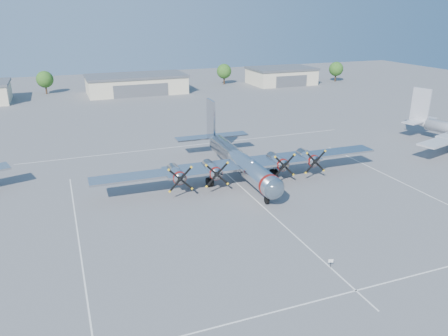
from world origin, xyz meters
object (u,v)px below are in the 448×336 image
object	(u,v)px
hangar_center	(136,84)
hangar_east	(281,76)
tree_far_east	(336,69)
main_bomber_b29	(238,178)
tree_west	(45,79)
tree_east	(224,71)
info_placard	(331,262)

from	to	relation	value
hangar_center	hangar_east	world-z (taller)	same
tree_far_east	main_bomber_b29	size ratio (longest dim) A/B	0.16
tree_west	tree_east	distance (m)	55.04
hangar_center	info_placard	size ratio (longest dim) A/B	31.13
main_bomber_b29	info_placard	world-z (taller)	main_bomber_b29
tree_east	info_placard	size ratio (longest dim) A/B	7.23
info_placard	tree_west	bearing A→B (deg)	120.28
hangar_center	hangar_east	bearing A→B (deg)	0.00
tree_far_east	tree_west	bearing A→B (deg)	173.86
hangar_east	tree_far_east	world-z (taller)	tree_far_east
main_bomber_b29	info_placard	xyz separation A→B (m)	(-0.99, -25.07, 0.65)
main_bomber_b29	hangar_east	bearing A→B (deg)	58.82
hangar_center	tree_far_east	size ratio (longest dim) A/B	4.31
hangar_center	tree_west	size ratio (longest dim) A/B	4.31
hangar_east	tree_far_east	distance (m)	20.15
tree_west	main_bomber_b29	size ratio (longest dim) A/B	0.16
tree_west	main_bomber_b29	bearing A→B (deg)	-72.64
tree_west	info_placard	world-z (taller)	tree_west
hangar_east	main_bomber_b29	size ratio (longest dim) A/B	0.49
tree_west	tree_east	world-z (taller)	same
hangar_center	info_placard	bearing A→B (deg)	-90.01
tree_east	tree_west	bearing A→B (deg)	177.92
hangar_east	tree_west	xyz separation A→B (m)	(-73.00, 8.04, 1.51)
hangar_east	tree_far_east	size ratio (longest dim) A/B	3.10
tree_east	info_placard	bearing A→B (deg)	-105.80
tree_east	tree_far_east	size ratio (longest dim) A/B	1.00
hangar_east	main_bomber_b29	xyz separation A→B (m)	(-47.04, -75.01, -2.71)
hangar_center	main_bomber_b29	xyz separation A→B (m)	(0.96, -75.01, -2.71)
hangar_east	tree_east	world-z (taller)	tree_east
hangar_east	info_placard	world-z (taller)	hangar_east
info_placard	hangar_east	bearing A→B (deg)	81.64
tree_west	info_placard	xyz separation A→B (m)	(24.97, -108.12, -3.58)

